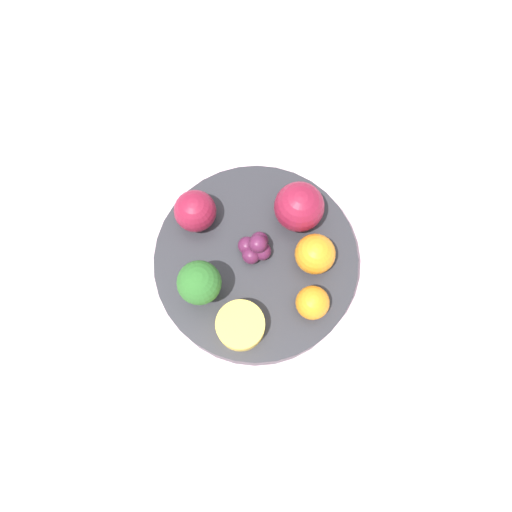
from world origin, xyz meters
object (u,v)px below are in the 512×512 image
(orange_back, at_px, (313,303))
(grape_cluster, at_px, (254,247))
(broccoli, at_px, (199,283))
(apple_green, at_px, (195,211))
(bowl, at_px, (256,263))
(napkin, at_px, (431,222))
(apple_red, at_px, (299,207))
(small_cup, at_px, (245,327))
(orange_front, at_px, (315,254))

(orange_back, distance_m, grape_cluster, 0.09)
(broccoli, xyz_separation_m, apple_green, (-0.08, -0.03, -0.01))
(bowl, distance_m, orange_back, 0.09)
(napkin, bearing_deg, apple_green, -76.20)
(apple_red, height_order, napkin, apple_red)
(broccoli, relative_size, orange_back, 1.75)
(apple_green, xyz_separation_m, small_cup, (0.11, 0.08, -0.01))
(orange_front, xyz_separation_m, napkin, (-0.08, 0.13, -0.06))
(apple_green, bearing_deg, small_cup, 35.67)
(orange_back, distance_m, napkin, 0.19)
(bowl, xyz_separation_m, broccoli, (0.05, -0.05, 0.06))
(apple_red, xyz_separation_m, small_cup, (0.13, -0.03, -0.01))
(broccoli, distance_m, orange_front, 0.12)
(small_cup, bearing_deg, orange_front, 147.46)
(orange_front, bearing_deg, napkin, 123.01)
(apple_red, height_order, apple_green, apple_red)
(apple_red, height_order, orange_front, apple_red)
(bowl, height_order, orange_front, orange_front)
(grape_cluster, xyz_separation_m, napkin, (-0.09, 0.19, -0.05))
(broccoli, distance_m, small_cup, 0.06)
(apple_red, relative_size, apple_green, 1.18)
(broccoli, distance_m, apple_green, 0.08)
(napkin, bearing_deg, apple_red, -76.04)
(apple_green, relative_size, small_cup, 0.91)
(apple_green, bearing_deg, orange_front, 81.39)
(apple_red, bearing_deg, broccoli, -38.05)
(apple_red, height_order, small_cup, apple_red)
(apple_red, height_order, orange_back, apple_red)
(small_cup, bearing_deg, apple_green, -144.33)
(orange_back, height_order, grape_cluster, same)
(orange_front, height_order, grape_cluster, orange_front)
(grape_cluster, distance_m, napkin, 0.22)
(orange_front, distance_m, small_cup, 0.10)
(apple_red, xyz_separation_m, apple_green, (0.03, -0.11, -0.00))
(broccoli, bearing_deg, orange_front, 118.48)
(grape_cluster, bearing_deg, apple_green, -108.56)
(bowl, relative_size, orange_back, 6.33)
(broccoli, bearing_deg, small_cup, 60.63)
(apple_red, distance_m, orange_front, 0.05)
(grape_cluster, bearing_deg, broccoli, -37.97)
(apple_red, relative_size, orange_back, 1.53)
(apple_green, bearing_deg, broccoli, 18.00)
(small_cup, bearing_deg, broccoli, -119.37)
(apple_red, relative_size, grape_cluster, 1.46)
(orange_front, relative_size, grape_cluster, 1.16)
(bowl, bearing_deg, small_cup, 3.37)
(broccoli, xyz_separation_m, small_cup, (0.03, 0.05, -0.03))
(apple_green, xyz_separation_m, orange_back, (0.07, 0.14, -0.01))
(apple_red, xyz_separation_m, grape_cluster, (0.05, -0.04, -0.01))
(small_cup, distance_m, napkin, 0.26)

